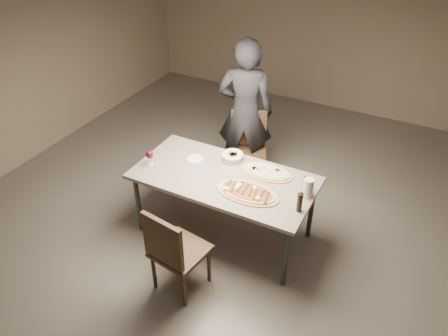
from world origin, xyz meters
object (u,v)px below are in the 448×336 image
at_px(ham_pizza, 266,172).
at_px(bread_basket, 233,156).
at_px(chair_near, 173,249).
at_px(carafe, 308,188).
at_px(chair_far, 248,145).
at_px(diner, 245,112).
at_px(zucchini_pizza, 247,192).
at_px(dining_table, 224,181).
at_px(pepper_mill_left, 306,184).

distance_m(ham_pizza, bread_basket, 0.41).
bearing_deg(chair_near, bread_basket, 99.34).
bearing_deg(carafe, ham_pizza, 161.08).
height_order(carafe, chair_far, carafe).
distance_m(chair_near, diner, 2.02).
distance_m(zucchini_pizza, carafe, 0.56).
height_order(chair_far, diner, diner).
relative_size(bread_basket, diner, 0.13).
height_order(bread_basket, chair_near, chair_near).
distance_m(dining_table, bread_basket, 0.32).
xyz_separation_m(zucchini_pizza, chair_near, (-0.36, -0.75, -0.24)).
xyz_separation_m(zucchini_pizza, pepper_mill_left, (0.46, 0.28, 0.07)).
height_order(bread_basket, diner, diner).
bearing_deg(dining_table, bread_basket, 100.69).
xyz_separation_m(pepper_mill_left, chair_near, (-0.82, -1.03, -0.32)).
height_order(dining_table, chair_near, chair_near).
height_order(chair_near, chair_far, same).
distance_m(zucchini_pizza, bread_basket, 0.58).
distance_m(bread_basket, chair_far, 0.74).
bearing_deg(dining_table, carafe, 5.28).
bearing_deg(chair_near, ham_pizza, 79.53).
xyz_separation_m(carafe, chair_far, (-1.02, 0.90, -0.32)).
bearing_deg(pepper_mill_left, zucchini_pizza, -148.74).
relative_size(dining_table, bread_basket, 7.95).
bearing_deg(diner, chair_far, 114.09).
xyz_separation_m(dining_table, carafe, (0.83, 0.08, 0.15)).
height_order(dining_table, bread_basket, bread_basket).
xyz_separation_m(carafe, diner, (-1.11, 1.00, 0.05)).
xyz_separation_m(pepper_mill_left, diner, (-1.07, 0.94, 0.06)).
bearing_deg(zucchini_pizza, pepper_mill_left, 40.63).
xyz_separation_m(ham_pizza, diner, (-0.63, 0.84, 0.13)).
distance_m(ham_pizza, diner, 1.06).
bearing_deg(chair_far, zucchini_pizza, 92.06).
relative_size(pepper_mill_left, chair_far, 0.20).
xyz_separation_m(dining_table, pepper_mill_left, (0.78, 0.14, 0.14)).
relative_size(chair_near, chair_far, 1.00).
xyz_separation_m(dining_table, chair_far, (-0.19, 0.97, -0.17)).
relative_size(zucchini_pizza, carafe, 3.20).
distance_m(dining_table, chair_far, 1.01).
relative_size(pepper_mill_left, chair_near, 0.20).
bearing_deg(carafe, zucchini_pizza, -156.75).
height_order(dining_table, chair_far, chair_far).
distance_m(zucchini_pizza, diner, 1.37).
bearing_deg(zucchini_pizza, chair_near, -106.11).
relative_size(bread_basket, chair_far, 0.24).
height_order(zucchini_pizza, chair_near, chair_near).
bearing_deg(bread_basket, zucchini_pizza, -49.58).
relative_size(pepper_mill_left, carafe, 0.96).
bearing_deg(carafe, bread_basket, 165.84).
bearing_deg(diner, zucchini_pizza, 97.93).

